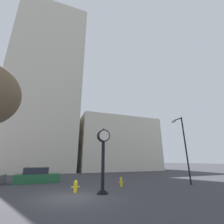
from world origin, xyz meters
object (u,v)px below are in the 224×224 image
object	(u,v)px
street_clock	(103,151)
fire_hydrant_near	(76,186)
car_green	(38,176)
fire_hydrant_far	(121,182)
street_lamp_right	(182,139)

from	to	relation	value
street_clock	fire_hydrant_near	size ratio (longest dim) A/B	5.64
car_green	fire_hydrant_near	distance (m)	7.22
fire_hydrant_near	fire_hydrant_far	distance (m)	4.18
car_green	fire_hydrant_far	world-z (taller)	car_green
fire_hydrant_far	street_clock	bearing A→B (deg)	-137.39
street_clock	street_lamp_right	size ratio (longest dim) A/B	0.69
fire_hydrant_near	street_clock	bearing A→B (deg)	-34.32
fire_hydrant_far	street_lamp_right	distance (m)	7.76
street_clock	car_green	bearing A→B (deg)	121.55
fire_hydrant_near	fire_hydrant_far	size ratio (longest dim) A/B	1.03
street_clock	car_green	xyz separation A→B (m)	(-4.73, 7.70, -2.19)
car_green	street_lamp_right	world-z (taller)	street_lamp_right
car_green	street_lamp_right	xyz separation A→B (m)	(13.70, -6.46, 3.74)
fire_hydrant_near	street_lamp_right	world-z (taller)	street_lamp_right
street_lamp_right	car_green	bearing A→B (deg)	154.76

